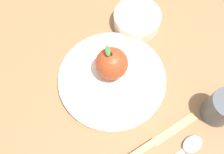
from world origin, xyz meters
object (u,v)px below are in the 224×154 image
(side_bowl, at_px, (137,19))
(knife, at_px, (154,142))
(spoon, at_px, (187,148))
(cup, at_px, (222,107))
(dinner_plate, at_px, (112,79))
(apple, at_px, (112,64))

(side_bowl, relative_size, knife, 0.65)
(spoon, bearing_deg, side_bowl, -38.35)
(side_bowl, distance_m, cup, 0.31)
(side_bowl, distance_m, spoon, 0.35)
(dinner_plate, xyz_separation_m, apple, (0.01, -0.01, 0.05))
(apple, bearing_deg, side_bowl, -78.05)
(dinner_plate, relative_size, side_bowl, 2.07)
(knife, xyz_separation_m, spoon, (-0.06, -0.03, 0.00))
(side_bowl, height_order, cup, cup)
(dinner_plate, distance_m, side_bowl, 0.19)
(spoon, bearing_deg, apple, -12.20)
(apple, distance_m, spoon, 0.25)
(dinner_plate, bearing_deg, cup, -163.25)
(side_bowl, xyz_separation_m, cup, (-0.29, 0.11, 0.02))
(cup, xyz_separation_m, spoon, (0.02, 0.11, -0.04))
(dinner_plate, distance_m, cup, 0.26)
(cup, xyz_separation_m, knife, (0.08, 0.14, -0.04))
(cup, distance_m, spoon, 0.12)
(dinner_plate, height_order, side_bowl, side_bowl)
(cup, bearing_deg, apple, 13.25)
(dinner_plate, relative_size, apple, 2.85)
(dinner_plate, distance_m, spoon, 0.23)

